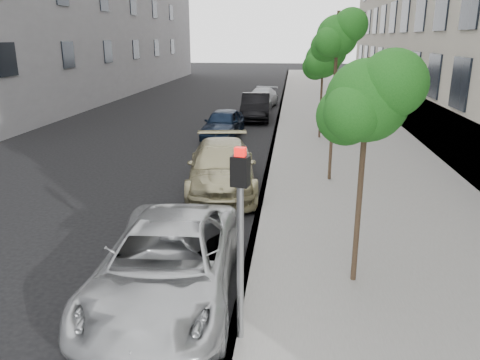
% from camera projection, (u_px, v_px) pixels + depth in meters
% --- Properties ---
extents(ground, '(160.00, 160.00, 0.00)m').
position_uv_depth(ground, '(165.00, 321.00, 7.70)').
color(ground, black).
rests_on(ground, ground).
extents(sidewalk, '(6.40, 72.00, 0.14)m').
position_uv_depth(sidewalk, '(329.00, 109.00, 30.02)').
color(sidewalk, gray).
rests_on(sidewalk, ground).
extents(curb, '(0.15, 72.00, 0.14)m').
position_uv_depth(curb, '(280.00, 108.00, 30.35)').
color(curb, '#9E9B93').
rests_on(curb, ground).
extents(tree_near, '(1.73, 1.53, 4.18)m').
position_uv_depth(tree_near, '(369.00, 100.00, 7.76)').
color(tree_near, '#38281C').
rests_on(tree_near, sidewalk).
extents(tree_mid, '(1.60, 1.40, 5.15)m').
position_uv_depth(tree_mid, '(338.00, 36.00, 13.64)').
color(tree_mid, '#38281C').
rests_on(tree_mid, sidewalk).
extents(tree_far, '(1.84, 1.64, 4.31)m').
position_uv_depth(tree_far, '(324.00, 60.00, 20.09)').
color(tree_far, '#38281C').
rests_on(tree_far, sidewalk).
extents(signal_pole, '(0.27, 0.23, 2.93)m').
position_uv_depth(signal_pole, '(240.00, 223.00, 6.52)').
color(signal_pole, '#939699').
rests_on(signal_pole, sidewalk).
extents(minivan, '(2.59, 5.13, 1.39)m').
position_uv_depth(minivan, '(167.00, 264.00, 8.11)').
color(minivan, '#B2B5B7').
rests_on(minivan, ground).
extents(suv, '(2.68, 5.16, 1.43)m').
position_uv_depth(suv, '(222.00, 167.00, 14.12)').
color(suv, tan).
rests_on(suv, ground).
extents(sedan_blue, '(1.82, 3.92, 1.30)m').
position_uv_depth(sedan_blue, '(223.00, 123.00, 21.59)').
color(sedan_blue, black).
rests_on(sedan_blue, ground).
extents(sedan_black, '(1.73, 4.48, 1.45)m').
position_uv_depth(sedan_black, '(256.00, 107.00, 26.23)').
color(sedan_black, black).
rests_on(sedan_black, ground).
extents(sedan_rear, '(2.23, 4.43, 1.23)m').
position_uv_depth(sedan_rear, '(262.00, 98.00, 30.95)').
color(sedan_rear, '#B0B3B9').
rests_on(sedan_rear, ground).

